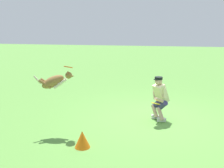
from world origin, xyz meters
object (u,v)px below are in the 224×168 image
object	(u,v)px
frisbee_flying	(68,67)
frisbee_held	(156,104)
training_cone	(82,139)
dog	(55,81)
person	(160,97)

from	to	relation	value
frisbee_flying	frisbee_held	world-z (taller)	frisbee_flying
frisbee_flying	training_cone	xyz separation A→B (m)	(-0.58, 0.78, -1.51)
frisbee_held	frisbee_flying	bearing A→B (deg)	23.79
dog	frisbee_held	bearing A→B (deg)	8.56
dog	frisbee_flying	bearing A→B (deg)	-2.65
frisbee_flying	frisbee_held	size ratio (longest dim) A/B	0.91
person	frisbee_flying	distance (m)	2.78
frisbee_held	dog	bearing A→B (deg)	22.13
person	frisbee_flying	xyz separation A→B (m)	(2.24, 1.32, 1.01)
dog	training_cone	size ratio (longest dim) A/B	2.56
person	frisbee_flying	world-z (taller)	frisbee_flying
person	dog	xyz separation A→B (m)	(2.58, 1.39, 0.64)
person	frisbee_held	world-z (taller)	person
person	training_cone	size ratio (longest dim) A/B	3.31
dog	training_cone	xyz separation A→B (m)	(-0.92, 0.72, -1.15)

